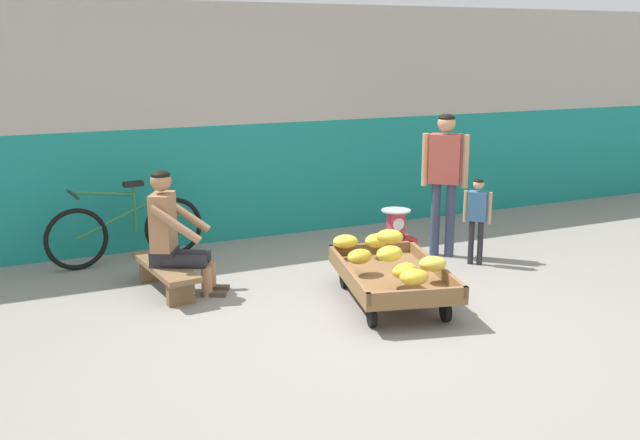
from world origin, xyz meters
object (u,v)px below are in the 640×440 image
(banana_cart, at_px, (392,277))
(customer_child, at_px, (477,212))
(weighing_scale, at_px, (396,223))
(customer_adult, at_px, (445,169))
(vendor_seated, at_px, (173,233))
(plastic_crate, at_px, (395,251))
(bicycle_near_left, at_px, (126,230))
(low_bench, at_px, (165,271))

(banana_cart, distance_m, customer_child, 1.57)
(weighing_scale, relative_size, customer_adult, 0.20)
(banana_cart, relative_size, weighing_scale, 5.34)
(vendor_seated, distance_m, customer_child, 3.08)
(vendor_seated, bearing_deg, banana_cart, -33.84)
(plastic_crate, height_order, weighing_scale, weighing_scale)
(plastic_crate, bearing_deg, customer_adult, 8.99)
(weighing_scale, bearing_deg, bicycle_near_left, 152.54)
(vendor_seated, relative_size, customer_adult, 0.75)
(plastic_crate, height_order, customer_adult, customer_adult)
(plastic_crate, relative_size, customer_adult, 0.24)
(plastic_crate, xyz_separation_m, bicycle_near_left, (-2.48, 1.29, 0.20))
(plastic_crate, xyz_separation_m, customer_adult, (0.65, 0.10, 0.80))
(low_bench, distance_m, vendor_seated, 0.38)
(banana_cart, xyz_separation_m, low_bench, (-1.73, 1.15, -0.04))
(plastic_crate, relative_size, bicycle_near_left, 0.22)
(low_bench, xyz_separation_m, customer_child, (3.12, -0.50, 0.36))
(weighing_scale, height_order, customer_child, customer_child)
(bicycle_near_left, bearing_deg, weighing_scale, -27.46)
(customer_adult, bearing_deg, vendor_seated, 179.30)
(plastic_crate, bearing_deg, vendor_seated, 176.51)
(customer_adult, bearing_deg, plastic_crate, -171.01)
(banana_cart, xyz_separation_m, plastic_crate, (0.62, 0.97, -0.09))
(low_bench, xyz_separation_m, bicycle_near_left, (-0.14, 1.11, 0.15))
(low_bench, distance_m, customer_adult, 3.09)
(weighing_scale, bearing_deg, vendor_seated, 176.48)
(plastic_crate, relative_size, customer_child, 0.40)
(banana_cart, bearing_deg, bicycle_near_left, 129.57)
(bicycle_near_left, xyz_separation_m, customer_adult, (3.13, -1.19, 0.60))
(banana_cart, relative_size, bicycle_near_left, 0.97)
(banana_cart, relative_size, low_bench, 1.43)
(banana_cart, xyz_separation_m, customer_child, (1.39, 0.65, 0.32))
(customer_adult, bearing_deg, banana_cart, -139.73)
(low_bench, xyz_separation_m, plastic_crate, (2.35, -0.18, -0.05))
(low_bench, relative_size, bicycle_near_left, 0.68)
(weighing_scale, xyz_separation_m, customer_adult, (0.65, 0.10, 0.50))
(low_bench, xyz_separation_m, customer_adult, (3.00, -0.08, 0.75))
(weighing_scale, xyz_separation_m, bicycle_near_left, (-2.48, 1.29, -0.10))
(customer_child, bearing_deg, vendor_seated, 171.49)
(low_bench, bearing_deg, vendor_seated, -28.01)
(weighing_scale, bearing_deg, plastic_crate, 90.00)
(plastic_crate, bearing_deg, banana_cart, -122.43)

